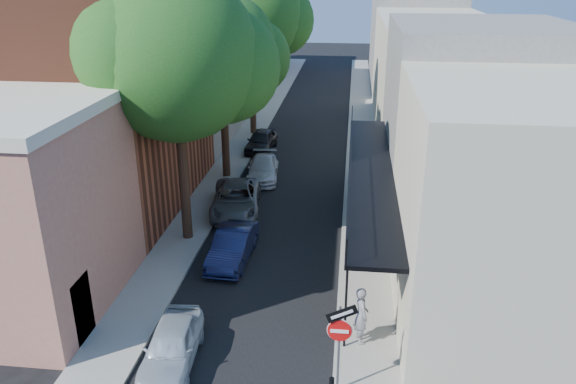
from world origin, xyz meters
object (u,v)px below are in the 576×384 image
(pedestrian, at_px, (361,315))
(oak_near, at_px, (188,59))
(oak_mid, at_px, (229,52))
(oak_far, at_px, (258,15))
(parked_car_d, at_px, (263,169))
(parked_car_b, at_px, (233,246))
(parked_car_c, at_px, (236,199))
(parked_car_e, at_px, (261,141))
(sign_post, at_px, (340,334))
(parked_car_a, at_px, (172,345))

(pedestrian, bearing_deg, oak_near, 28.22)
(oak_mid, xyz_separation_m, oak_far, (0.06, 9.04, 1.20))
(oak_near, relative_size, parked_car_d, 2.76)
(parked_car_b, bearing_deg, oak_far, 98.55)
(oak_near, xyz_separation_m, parked_car_c, (1.12, 2.88, -7.19))
(parked_car_b, bearing_deg, oak_mid, 104.18)
(parked_car_d, height_order, parked_car_e, parked_car_e)
(sign_post, bearing_deg, oak_far, 103.91)
(oak_far, distance_m, pedestrian, 25.97)
(parked_car_d, distance_m, parked_car_e, 5.23)
(sign_post, distance_m, parked_car_e, 22.94)
(oak_mid, bearing_deg, parked_car_b, -78.48)
(sign_post, distance_m, parked_car_b, 8.76)
(parked_car_b, bearing_deg, pedestrian, -41.12)
(oak_far, height_order, parked_car_a, oak_far)
(pedestrian, bearing_deg, oak_mid, 8.06)
(oak_near, relative_size, pedestrian, 5.88)
(parked_car_a, height_order, parked_car_e, parked_car_e)
(parked_car_e, relative_size, pedestrian, 2.09)
(sign_post, distance_m, parked_car_d, 17.74)
(parked_car_b, bearing_deg, oak_near, 138.15)
(parked_car_a, bearing_deg, oak_near, 95.94)
(parked_car_a, relative_size, parked_car_b, 0.94)
(oak_mid, relative_size, parked_car_b, 2.56)
(oak_far, height_order, parked_car_d, oak_far)
(oak_near, distance_m, parked_car_c, 7.83)
(parked_car_d, xyz_separation_m, pedestrian, (5.47, -14.64, 0.49))
(oak_near, relative_size, oak_mid, 1.12)
(oak_far, relative_size, parked_car_b, 2.99)
(sign_post, relative_size, oak_far, 0.25)
(oak_near, relative_size, parked_car_e, 2.82)
(parked_car_e, bearing_deg, parked_car_a, -84.48)
(parked_car_d, bearing_deg, oak_near, -107.67)
(oak_near, height_order, parked_car_b, oak_near)
(parked_car_e, bearing_deg, sign_post, -71.77)
(oak_mid, height_order, oak_far, oak_far)
(parked_car_e, bearing_deg, oak_mid, -95.80)
(parked_car_c, height_order, parked_car_e, parked_car_e)
(sign_post, xyz_separation_m, parked_car_a, (-5.07, 0.77, -1.40))
(parked_car_d, bearing_deg, parked_car_b, -93.67)
(oak_far, bearing_deg, parked_car_a, -86.76)
(parked_car_b, height_order, parked_car_e, parked_car_e)
(parked_car_c, relative_size, pedestrian, 2.55)
(parked_car_c, bearing_deg, sign_post, -73.91)
(parked_car_b, height_order, parked_car_d, parked_car_b)
(parked_car_d, distance_m, pedestrian, 15.63)
(parked_car_c, distance_m, pedestrian, 11.52)
(oak_far, distance_m, parked_car_c, 16.06)
(oak_mid, xyz_separation_m, parked_car_e, (0.82, 4.91, -6.37))
(sign_post, xyz_separation_m, oak_far, (-6.51, 26.30, 6.22))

